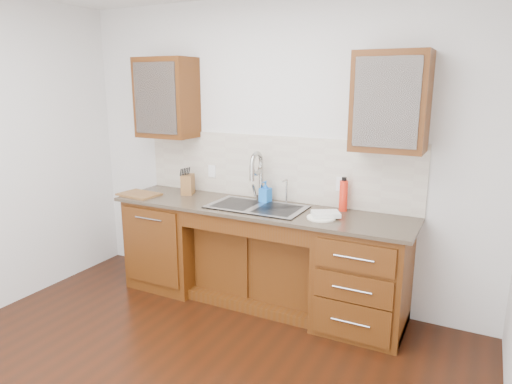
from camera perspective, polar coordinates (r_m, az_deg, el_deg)
The scene contains 23 objects.
wall_back at distance 4.22m, azimuth 2.47°, elevation 5.09°, with size 4.00×0.10×2.70m, color silver.
base_cabinet_left at distance 4.62m, azimuth -10.39°, elevation -6.02°, with size 0.70×0.62×0.88m, color #593014.
base_cabinet_center at distance 4.25m, azimuth 0.80°, elevation -8.85°, with size 1.20×0.44×0.70m, color #593014.
base_cabinet_right at distance 3.84m, azimuth 13.22°, elevation -10.27°, with size 0.70×0.62×0.88m, color #593014.
countertop at distance 3.98m, azimuth 0.16°, elevation -2.09°, with size 2.70×0.65×0.03m, color #84705B.
backsplash at distance 4.19m, azimuth 2.10°, elevation 3.03°, with size 2.70×0.02×0.59m, color beige.
sink at distance 3.99m, azimuth 0.07°, elevation -3.11°, with size 0.84×0.46×0.19m, color #9E9EA5.
faucet at distance 4.15m, azimuth 0.64°, elevation 1.60°, with size 0.04×0.04×0.40m, color #999993.
filter_tap at distance 4.07m, azimuth 3.85°, elevation 0.19°, with size 0.02×0.02×0.24m, color #999993.
upper_cabinet_left at distance 4.53m, azimuth -11.09°, elevation 11.47°, with size 0.55×0.34×0.75m, color #593014.
upper_cabinet_right at distance 3.65m, azimuth 16.50°, elevation 10.75°, with size 0.55×0.34×0.75m, color #593014.
outlet_left at distance 4.50m, azimuth -5.51°, elevation 2.60°, with size 0.08×0.01×0.12m, color white.
outlet_right at distance 3.97m, azimuth 10.55°, elevation 0.97°, with size 0.08×0.01×0.12m, color white.
soap_bottle at distance 4.11m, azimuth 1.18°, elevation 0.02°, with size 0.09×0.09×0.20m, color blue.
water_bottle at distance 3.90m, azimuth 10.87°, elevation -0.47°, with size 0.07×0.07×0.26m, color red.
plate at distance 3.68m, azimuth 8.17°, elevation -3.19°, with size 0.23×0.23×0.01m, color white.
dish_towel at distance 3.70m, azimuth 8.70°, elevation -2.72°, with size 0.22×0.16×0.03m, color white.
knife_block at distance 4.48m, azimuth -8.52°, elevation 0.96°, with size 0.10×0.17×0.19m, color brown.
cutting_board at distance 4.54m, azimuth -14.40°, elevation -0.27°, with size 0.38×0.27×0.02m, color brown.
cup_left_a at distance 4.62m, azimuth -12.33°, elevation 10.86°, with size 0.13×0.13×0.11m, color white.
cup_left_b at distance 4.45m, azimuth -9.64°, elevation 10.86°, with size 0.11×0.11×0.10m, color silver.
cup_right_a at distance 3.67m, azimuth 14.89°, elevation 10.00°, with size 0.11×0.11×0.09m, color silver.
cup_right_b at distance 3.63m, azimuth 18.61°, elevation 9.82°, with size 0.11×0.11×0.10m, color white.
Camera 1 is at (1.73, -2.00, 1.96)m, focal length 32.00 mm.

